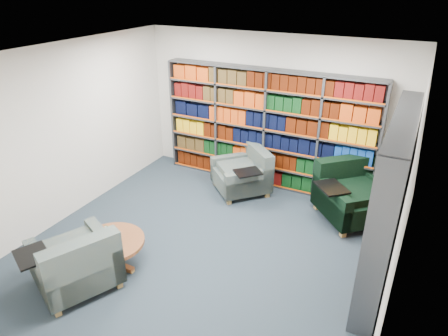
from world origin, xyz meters
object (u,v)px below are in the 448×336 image
at_px(chair_teal_front, 77,266).
at_px(coffee_table, 112,246).
at_px(chair_teal_left, 245,174).
at_px(chair_green_right, 351,195).

relative_size(chair_teal_front, coffee_table, 1.42).
height_order(chair_teal_left, chair_teal_front, chair_teal_front).
bearing_deg(coffee_table, chair_teal_left, 75.31).
bearing_deg(chair_teal_left, chair_teal_front, -104.10).
xyz_separation_m(chair_teal_left, chair_green_right, (1.92, -0.00, 0.04)).
height_order(chair_teal_left, coffee_table, chair_teal_left).
distance_m(chair_teal_left, chair_teal_front, 3.46).
height_order(chair_green_right, coffee_table, chair_green_right).
xyz_separation_m(chair_teal_left, chair_teal_front, (-0.84, -3.36, 0.02)).
bearing_deg(coffee_table, chair_green_right, 46.73).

